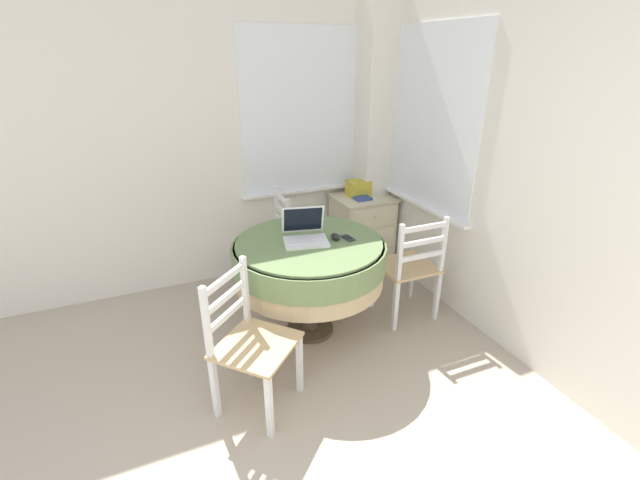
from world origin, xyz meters
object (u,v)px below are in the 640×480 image
object	(u,v)px
dining_chair_near_back_window	(269,242)
dining_chair_near_right_window	(409,268)
corner_cabinet	(362,230)
book_on_cabinet	(361,197)
dining_chair_camera_near	(250,343)
storage_box	(358,188)
computer_mouse	(336,237)
cell_phone	(348,238)
laptop	(305,234)
round_dining_table	(309,260)

from	to	relation	value
dining_chair_near_back_window	dining_chair_near_right_window	distance (m)	1.26
corner_cabinet	book_on_cabinet	distance (m)	0.37
dining_chair_camera_near	storage_box	distance (m)	2.12
book_on_cabinet	corner_cabinet	bearing A→B (deg)	35.37
dining_chair_near_back_window	storage_box	xyz separation A→B (m)	(0.96, 0.14, 0.34)
dining_chair_camera_near	book_on_cabinet	world-z (taller)	dining_chair_camera_near
corner_cabinet	book_on_cabinet	world-z (taller)	book_on_cabinet
dining_chair_near_back_window	dining_chair_camera_near	world-z (taller)	same
computer_mouse	corner_cabinet	distance (m)	1.26
dining_chair_near_back_window	storage_box	bearing A→B (deg)	8.42
dining_chair_near_right_window	corner_cabinet	bearing A→B (deg)	83.10
cell_phone	corner_cabinet	world-z (taller)	cell_phone
dining_chair_near_right_window	storage_box	world-z (taller)	dining_chair_near_right_window
cell_phone	dining_chair_near_back_window	world-z (taller)	dining_chair_near_back_window
corner_cabinet	laptop	bearing A→B (deg)	-137.87
round_dining_table	laptop	xyz separation A→B (m)	(-0.02, 0.03, 0.20)
cell_phone	dining_chair_near_right_window	xyz separation A→B (m)	(0.52, -0.05, -0.33)
laptop	dining_chair_camera_near	size ratio (longest dim) A/B	0.41
round_dining_table	dining_chair_near_right_window	distance (m)	0.83
round_dining_table	corner_cabinet	xyz separation A→B (m)	(0.92, 0.88, -0.26)
laptop	book_on_cabinet	size ratio (longest dim) A/B	1.80
cell_phone	dining_chair_near_right_window	distance (m)	0.62
laptop	round_dining_table	bearing A→B (deg)	-58.66
round_dining_table	corner_cabinet	bearing A→B (deg)	43.68
cell_phone	dining_chair_near_right_window	world-z (taller)	dining_chair_near_right_window
storage_box	dining_chair_near_back_window	bearing A→B (deg)	-171.58
dining_chair_near_back_window	round_dining_table	bearing A→B (deg)	-84.91
laptop	dining_chair_near_back_window	distance (m)	0.85
round_dining_table	laptop	size ratio (longest dim) A/B	3.04
dining_chair_near_right_window	storage_box	distance (m)	1.11
computer_mouse	storage_box	world-z (taller)	storage_box
round_dining_table	computer_mouse	xyz separation A→B (m)	(0.18, -0.05, 0.17)
dining_chair_near_right_window	book_on_cabinet	bearing A→B (deg)	85.59
cell_phone	storage_box	xyz separation A→B (m)	(0.62, 1.00, 0.02)
laptop	dining_chair_camera_near	distance (m)	0.89
computer_mouse	corner_cabinet	world-z (taller)	computer_mouse
dining_chair_near_back_window	cell_phone	bearing A→B (deg)	-68.11
computer_mouse	corner_cabinet	xyz separation A→B (m)	(0.73, 0.93, -0.43)
computer_mouse	dining_chair_near_right_window	bearing A→B (deg)	-6.34
dining_chair_camera_near	book_on_cabinet	size ratio (longest dim) A/B	4.38
computer_mouse	cell_phone	size ratio (longest dim) A/B	0.74
round_dining_table	dining_chair_near_right_window	bearing A→B (deg)	-8.35
laptop	corner_cabinet	size ratio (longest dim) A/B	0.51
cell_phone	laptop	bearing A→B (deg)	161.68
laptop	cell_phone	world-z (taller)	laptop
book_on_cabinet	cell_phone	bearing A→B (deg)	-123.26
dining_chair_near_back_window	dining_chair_near_right_window	world-z (taller)	same
cell_phone	dining_chair_camera_near	size ratio (longest dim) A/B	0.14
dining_chair_camera_near	corner_cabinet	size ratio (longest dim) A/B	1.25
round_dining_table	dining_chair_camera_near	world-z (taller)	dining_chair_camera_near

